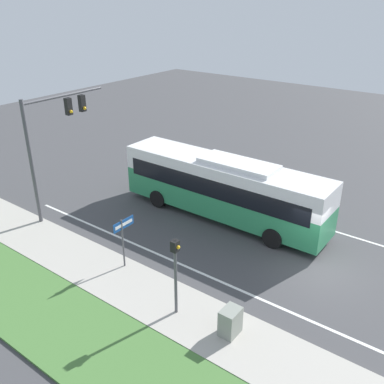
% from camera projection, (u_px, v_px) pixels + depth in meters
% --- Properties ---
extents(ground_plane, '(80.00, 80.00, 0.00)m').
position_uv_depth(ground_plane, '(312.00, 265.00, 19.67)').
color(ground_plane, '#424244').
extents(sidewalk, '(2.80, 80.00, 0.12)m').
position_uv_depth(sidewalk, '(244.00, 344.00, 15.14)').
color(sidewalk, '#ADA89E').
rests_on(sidewalk, ground_plane).
extents(lane_divider_near, '(0.14, 30.00, 0.01)m').
position_uv_depth(lane_divider_near, '(277.00, 306.00, 17.05)').
color(lane_divider_near, silver).
rests_on(lane_divider_near, ground_plane).
extents(lane_divider_far, '(0.14, 30.00, 0.01)m').
position_uv_depth(lane_divider_far, '(339.00, 233.00, 22.28)').
color(lane_divider_far, silver).
rests_on(lane_divider_far, ground_plane).
extents(bus, '(2.60, 11.88, 3.51)m').
position_uv_depth(bus, '(223.00, 185.00, 23.03)').
color(bus, '#2D8956').
rests_on(bus, ground_plane).
extents(signal_gantry, '(5.15, 0.41, 6.74)m').
position_uv_depth(signal_gantry, '(52.00, 133.00, 22.31)').
color(signal_gantry, '#4C4C51').
rests_on(signal_gantry, ground_plane).
extents(pedestrian_signal, '(0.28, 0.34, 3.33)m').
position_uv_depth(pedestrian_signal, '(176.00, 266.00, 15.69)').
color(pedestrian_signal, '#4C4C51').
rests_on(pedestrian_signal, ground_plane).
extents(street_sign, '(1.21, 0.08, 2.47)m').
position_uv_depth(street_sign, '(123.00, 234.00, 18.76)').
color(street_sign, '#4C4C51').
rests_on(street_sign, ground_plane).
extents(utility_cabinet, '(0.79, 0.59, 1.07)m').
position_uv_depth(utility_cabinet, '(230.00, 322.00, 15.31)').
color(utility_cabinet, gray).
rests_on(utility_cabinet, sidewalk).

